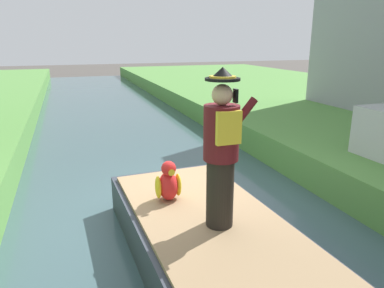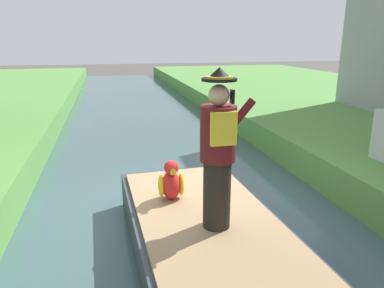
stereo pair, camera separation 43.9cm
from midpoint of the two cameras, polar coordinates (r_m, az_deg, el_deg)
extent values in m
plane|color=#4C4742|center=(6.11, -4.48, -11.54)|extent=(80.00, 80.00, 0.00)
cube|color=#3D565B|center=(6.08, -4.49, -11.12)|extent=(5.20, 48.00, 0.10)
cube|color=#333842|center=(4.61, 0.65, -16.01)|extent=(1.96, 4.27, 0.56)
cube|color=#997A56|center=(4.45, 0.66, -12.69)|extent=(1.80, 3.92, 0.05)
cylinder|color=black|center=(4.23, 1.45, -7.77)|extent=(0.32, 0.32, 0.82)
cylinder|color=#561419|center=(3.99, 1.53, 1.73)|extent=(0.40, 0.40, 0.62)
cube|color=gold|center=(3.79, 2.55, 2.51)|extent=(0.28, 0.06, 0.36)
sphere|color=#DBA884|center=(3.90, 1.57, 7.78)|extent=(0.23, 0.23, 0.23)
cylinder|color=black|center=(3.88, 1.59, 10.19)|extent=(0.38, 0.38, 0.03)
cone|color=black|center=(3.88, 1.60, 11.22)|extent=(0.26, 0.26, 0.12)
cylinder|color=gold|center=(3.88, 1.60, 10.55)|extent=(0.29, 0.29, 0.02)
cylinder|color=#561419|center=(3.99, 4.71, 4.35)|extent=(0.38, 0.09, 0.43)
cube|color=black|center=(3.90, 3.69, 7.59)|extent=(0.03, 0.08, 0.15)
ellipsoid|color=red|center=(4.98, -6.32, -6.66)|extent=(0.26, 0.32, 0.40)
sphere|color=red|center=(4.85, -6.31, -3.90)|extent=(0.20, 0.20, 0.20)
cone|color=yellow|center=(4.76, -6.04, -4.40)|extent=(0.09, 0.09, 0.09)
ellipsoid|color=yellow|center=(4.95, -7.91, -6.85)|extent=(0.08, 0.20, 0.32)
ellipsoid|color=yellow|center=(5.01, -4.75, -6.48)|extent=(0.08, 0.20, 0.32)
camera|label=1|loc=(0.22, -92.86, -0.83)|focal=33.74mm
camera|label=2|loc=(0.22, 87.14, 0.83)|focal=33.74mm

